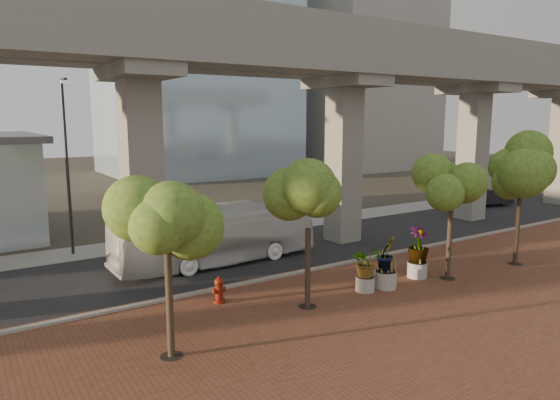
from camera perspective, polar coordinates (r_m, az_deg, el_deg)
ground at (r=25.37m, az=-0.47°, el=-7.35°), size 160.00×160.00×0.00m
brick_plaza at (r=19.47m, az=12.61°, el=-12.77°), size 70.00×13.00×0.06m
asphalt_road at (r=27.01m, az=-2.76°, el=-6.28°), size 90.00×8.00×0.04m
curb_strip at (r=23.76m, az=2.15°, el=-8.32°), size 70.00×0.25×0.16m
far_sidewalk at (r=31.73m, az=-7.78°, el=-3.97°), size 90.00×3.00×0.06m
transit_viaduct at (r=26.01m, az=-2.89°, el=9.33°), size 72.00×5.60×12.40m
midrise_block at (r=76.29m, az=9.36°, el=12.76°), size 18.00×16.00×24.00m
transit_bus at (r=25.24m, az=-7.26°, el=-4.09°), size 10.49×2.64×2.91m
parked_car at (r=45.07m, az=22.56°, el=0.26°), size 4.71×2.64×1.47m
fire_hydrant at (r=20.18m, az=-6.98°, el=-10.17°), size 0.53×0.48×1.06m
planter_front at (r=21.39m, az=9.77°, el=-7.21°), size 1.77×1.77×1.95m
planter_right at (r=23.67m, az=15.52°, el=-5.19°), size 2.21×2.21×2.36m
planter_left at (r=21.89m, az=12.06°, el=-6.31°), size 2.10×2.10×2.31m
street_tree_far_west at (r=15.00m, az=-12.86°, el=-2.03°), size 3.18×3.18×5.80m
street_tree_near_west at (r=18.73m, az=3.26°, el=-0.43°), size 3.31×3.31×5.58m
street_tree_near_east at (r=23.35m, az=19.12°, el=1.79°), size 3.65×3.65×6.05m
street_tree_far_east at (r=27.02m, az=25.92°, el=2.98°), size 3.57×3.57×6.32m
streetlamp_west at (r=28.34m, az=-23.18°, el=4.72°), size 0.46×1.33×9.21m
streetlamp_east at (r=34.48m, az=5.97°, el=4.20°), size 0.36×1.05×7.24m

